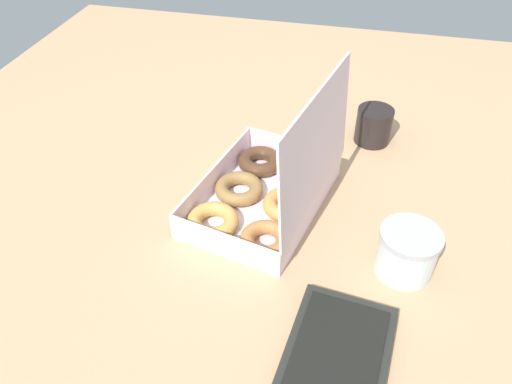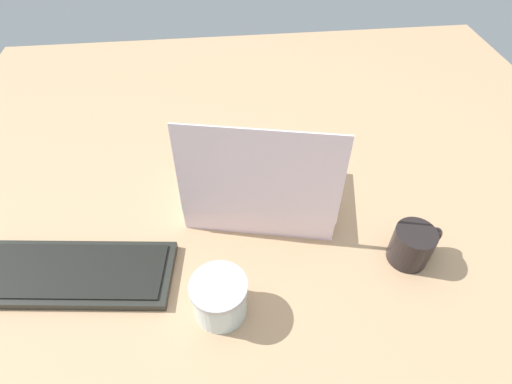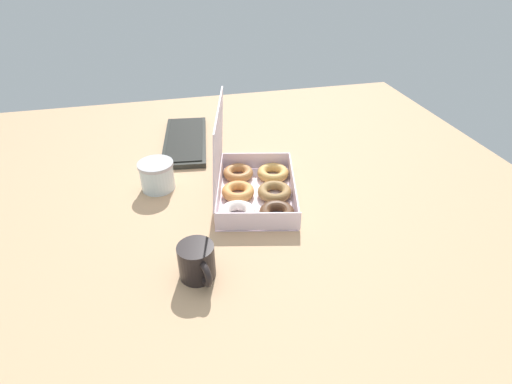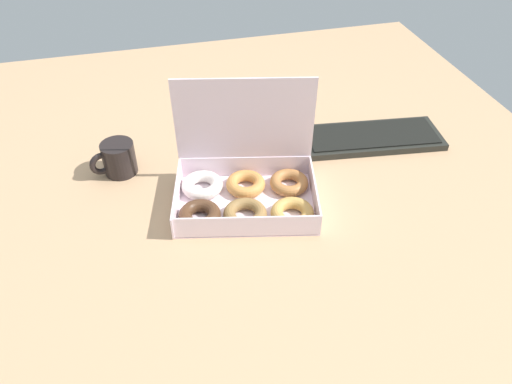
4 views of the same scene
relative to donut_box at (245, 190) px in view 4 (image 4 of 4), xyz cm
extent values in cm
cube|color=tan|center=(-3.99, 2.04, -4.51)|extent=(180.00, 180.00, 2.00)
cube|color=white|center=(-0.03, -1.09, -3.31)|extent=(36.16, 28.23, 0.40)
cube|color=white|center=(-15.54, 2.38, -0.39)|extent=(5.13, 21.29, 5.43)
cube|color=white|center=(15.49, -4.56, -0.39)|extent=(5.13, 21.29, 5.43)
cube|color=white|center=(-2.35, -11.50, -0.39)|extent=(30.73, 7.24, 5.43)
cube|color=white|center=(2.30, 9.32, -0.39)|extent=(30.73, 7.24, 5.43)
cube|color=white|center=(2.21, 8.90, 13.17)|extent=(31.78, 8.63, 21.72)
torus|color=#4C301E|center=(-11.32, -4.09, -1.70)|extent=(13.46, 13.46, 3.00)
torus|color=olive|center=(-1.39, -6.18, -1.70)|extent=(12.53, 12.53, 2.74)
torus|color=tan|center=(8.95, -8.55, -1.70)|extent=(10.49, 10.49, 2.81)
torus|color=silver|center=(-9.03, 6.19, -1.70)|extent=(13.12, 13.12, 2.86)
torus|color=#D58F47|center=(1.16, 4.07, -1.70)|extent=(13.22, 13.22, 2.82)
torus|color=#B57741|center=(11.45, 1.63, -1.70)|extent=(10.90, 10.90, 2.69)
cube|color=#252722|center=(39.37, 16.14, -2.61)|extent=(39.36, 19.19, 1.80)
cube|color=black|center=(39.37, 16.14, -1.51)|extent=(36.07, 16.48, 0.40)
cylinder|color=black|center=(-27.60, 18.93, 0.64)|extent=(8.18, 8.18, 8.29)
torus|color=black|center=(-31.80, 17.68, 0.64)|extent=(6.28, 3.15, 6.12)
cylinder|color=black|center=(-27.60, 18.93, 3.29)|extent=(7.19, 7.19, 0.50)
cylinder|color=silver|center=(11.21, 26.45, 0.32)|extent=(9.88, 9.88, 7.65)
cylinder|color=#B2B2B7|center=(11.21, 26.45, 4.64)|extent=(10.38, 10.38, 1.00)
camera|label=1|loc=(73.05, 14.77, 62.82)|focal=35.00mm
camera|label=2|loc=(8.63, 63.08, 65.71)|focal=28.00mm
camera|label=3|loc=(-93.68, 20.96, 62.01)|focal=28.00mm
camera|label=4|loc=(-19.27, -86.34, 74.10)|focal=35.00mm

